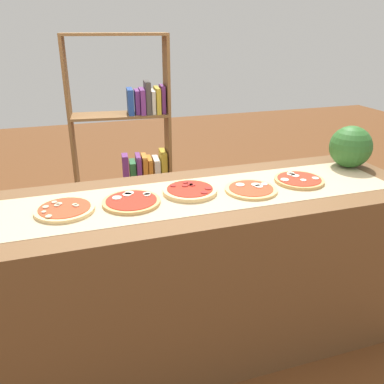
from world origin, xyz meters
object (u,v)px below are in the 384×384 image
Objects in this scene: pizza_mozzarella_1 at (131,201)px; pizza_mozzarella_3 at (251,189)px; bookshelf at (134,156)px; pizza_mozzarella_4 at (299,180)px; pizza_mushroom_0 at (65,210)px; watermelon at (351,147)px; pizza_pepperoni_2 at (190,191)px.

pizza_mozzarella_3 is at bearing -3.11° from pizza_mozzarella_1.
pizza_mozzarella_3 is 0.16× the size of bookshelf.
pizza_mozzarella_4 reaches higher than pizza_mozzarella_3.
pizza_mozzarella_1 is at bearing -0.43° from pizza_mushroom_0.
pizza_mozzarella_4 is at bearing -162.00° from watermelon.
pizza_mozzarella_1 is (0.31, -0.00, -0.00)m from pizza_mushroom_0.
watermelon is at bearing 6.13° from pizza_mozzarella_1.
pizza_mozzarella_1 is at bearing -100.80° from bookshelf.
pizza_pepperoni_2 is (0.31, 0.04, 0.00)m from pizza_mozzarella_1.
pizza_mozzarella_4 is at bearing 7.43° from pizza_mozzarella_3.
pizza_mozzarella_4 is (1.23, 0.00, 0.00)m from pizza_mushroom_0.
watermelon is at bearing 4.91° from pizza_mushroom_0.
pizza_pepperoni_2 is at bearing 3.46° from pizza_mushroom_0.
pizza_mozzarella_4 is (0.92, 0.01, 0.00)m from pizza_mozzarella_1.
pizza_mozzarella_3 is 0.76m from watermelon.
pizza_mushroom_0 is at bearing -179.80° from pizza_mozzarella_4.
pizza_mushroom_0 is at bearing 179.57° from pizza_mozzarella_1.
pizza_mushroom_0 is 1.28m from bookshelf.
bookshelf reaches higher than pizza_mozzarella_3.
pizza_mushroom_0 is 1.03× the size of pizza_mozzarella_4.
pizza_pepperoni_2 is at bearing -174.23° from watermelon.
bookshelf reaches higher than pizza_mushroom_0.
watermelon is at bearing -42.12° from bookshelf.
bookshelf is (-0.39, 1.19, -0.14)m from pizza_mozzarella_3.
pizza_pepperoni_2 is 1.03× the size of pizza_mozzarella_3.
bookshelf is at bearing 65.43° from pizza_mushroom_0.
pizza_mozzarella_4 is at bearing 0.20° from pizza_mushroom_0.
pizza_mozzarella_1 is 1.12× the size of watermelon.
pizza_pepperoni_2 is (0.61, 0.04, 0.00)m from pizza_mushroom_0.
bookshelf is (-0.70, 1.15, -0.14)m from pizza_mozzarella_4.
pizza_mozzarella_1 is 1.35m from watermelon.
watermelon is at bearing 5.77° from pizza_pepperoni_2.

